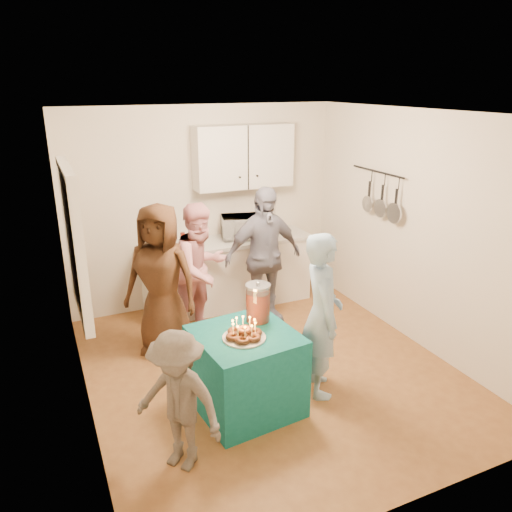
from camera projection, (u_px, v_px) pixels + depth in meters
name	position (u px, v px, depth m)	size (l,w,h in m)	color
floor	(270.00, 369.00, 5.25)	(4.00, 4.00, 0.00)	brown
ceiling	(272.00, 113.00, 4.39)	(4.00, 4.00, 0.00)	white
back_wall	(204.00, 207.00, 6.54)	(3.60, 3.60, 0.00)	silver
left_wall	(75.00, 281.00, 4.12)	(4.00, 4.00, 0.00)	silver
right_wall	(417.00, 231.00, 5.52)	(4.00, 4.00, 0.00)	silver
window_night	(72.00, 242.00, 4.31)	(0.04, 1.00, 1.20)	black
counter	(228.00, 274.00, 6.65)	(2.20, 0.58, 0.86)	white
countertop	(227.00, 242.00, 6.50)	(2.24, 0.62, 0.05)	beige
upper_cabinet	(244.00, 157.00, 6.39)	(1.30, 0.30, 0.80)	white
pot_rack	(374.00, 192.00, 5.99)	(0.12, 1.00, 0.60)	black
microwave	(243.00, 227.00, 6.52)	(0.54, 0.37, 0.30)	white
party_table	(246.00, 371.00, 4.52)	(0.85, 0.85, 0.76)	#0E5D5C
donut_cake	(244.00, 329.00, 4.29)	(0.38, 0.38, 0.18)	#381C0C
punch_jar	(258.00, 304.00, 4.58)	(0.22, 0.22, 0.34)	red
man_birthday	(322.00, 315.00, 4.65)	(0.59, 0.38, 1.60)	#9ABFE1
woman_back_left	(161.00, 280.00, 5.37)	(0.82, 0.54, 1.68)	brown
woman_back_center	(201.00, 269.00, 5.82)	(0.77, 0.60, 1.58)	#DD738A
woman_back_right	(263.00, 257.00, 6.01)	(1.01, 0.42, 1.72)	black
child_near_left	(178.00, 401.00, 3.76)	(0.75, 0.43, 1.16)	#4D443D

